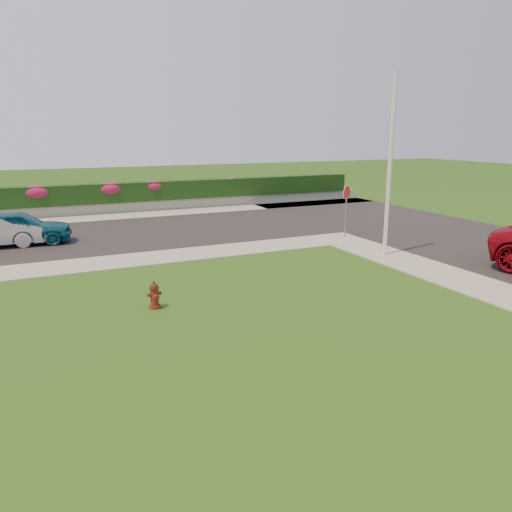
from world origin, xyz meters
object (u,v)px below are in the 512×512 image
fire_hydrant (154,295)px  sedan_teal (18,228)px  stop_sign (346,199)px  utility_pole (390,167)px

fire_hydrant → sedan_teal: 10.33m
fire_hydrant → stop_sign: size_ratio=0.32×
sedan_teal → stop_sign: bearing=-103.3°
utility_pole → stop_sign: (0.50, 3.32, -1.60)m
fire_hydrant → stop_sign: stop_sign is taller
fire_hydrant → utility_pole: bearing=5.5°
sedan_teal → utility_pole: size_ratio=0.62×
stop_sign → sedan_teal: bearing=156.4°
fire_hydrant → sedan_teal: sedan_teal is taller
sedan_teal → utility_pole: bearing=-116.2°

